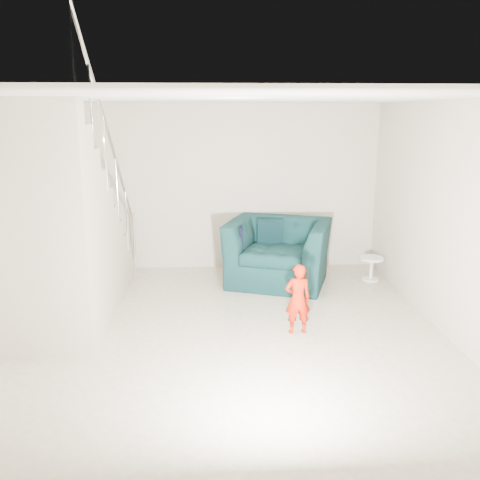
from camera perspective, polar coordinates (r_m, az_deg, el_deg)
The scene contains 13 objects.
floor at distance 6.12m, azimuth -0.83°, elevation -10.53°, with size 5.50×5.50×0.00m, color gray.
ceiling at distance 5.56m, azimuth -0.93°, elevation 15.66°, with size 5.50×5.50×0.00m, color silver.
back_wall at distance 8.40m, azimuth -1.59°, elevation 5.88°, with size 5.00×5.00×0.00m, color #BBB198.
front_wall at distance 3.06m, azimuth 1.10°, elevation -8.95°, with size 5.00×5.00×0.00m, color #BBB198.
left_wall at distance 6.13m, azimuth -24.93°, elevation 1.49°, with size 5.50×5.50×0.00m, color #BBB198.
right_wall at distance 6.30m, azimuth 22.52°, elevation 2.04°, with size 5.50×5.50×0.00m, color #BBB198.
armchair at distance 7.79m, azimuth 4.34°, elevation -1.33°, with size 1.48×1.29×0.96m, color black.
toddler at distance 6.04m, azimuth 6.51°, elevation -6.58°, with size 0.31×0.20×0.85m, color #A71405.
side_table at distance 8.18m, azimuth 14.53°, elevation -2.70°, with size 0.37×0.37×0.37m.
staircase at distance 6.56m, azimuth -18.77°, elevation -0.79°, with size 1.02×3.03×3.62m.
cushion at distance 8.03m, azimuth 3.37°, elevation 0.96°, with size 0.40×0.11×0.38m, color black.
throw at distance 7.71m, azimuth -0.00°, elevation -0.51°, with size 0.06×0.56×0.63m, color black.
phone at distance 5.95m, azimuth 7.66°, elevation -3.75°, with size 0.02×0.05×0.10m, color black.
Camera 1 is at (-0.21, -5.56, 2.55)m, focal length 38.00 mm.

